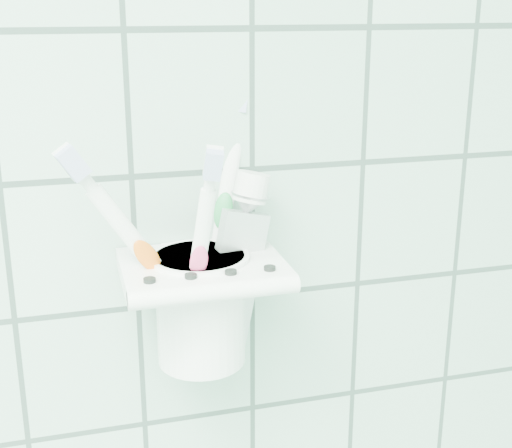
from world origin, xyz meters
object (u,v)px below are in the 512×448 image
holder_bracket (202,270)px  toothpaste_tube (220,250)px  toothbrush_blue (202,218)px  toothbrush_orange (181,246)px  toothbrush_pink (216,225)px  cup (201,304)px

holder_bracket → toothpaste_tube: toothpaste_tube is taller
holder_bracket → toothbrush_blue: bearing=75.7°
holder_bracket → toothbrush_orange: bearing=-176.3°
holder_bracket → toothbrush_blue: 0.04m
toothpaste_tube → toothbrush_pink: bearing=173.6°
cup → toothpaste_tube: size_ratio=0.59×
toothbrush_pink → cup: bearing=175.4°
toothpaste_tube → holder_bracket: bearing=-166.5°
holder_bracket → toothbrush_blue: (0.00, 0.01, 0.04)m
toothbrush_blue → toothbrush_orange: toothbrush_blue is taller
cup → toothpaste_tube: (0.02, 0.00, 0.04)m
toothbrush_pink → toothpaste_tube: bearing=-11.6°
toothbrush_pink → toothpaste_tube: toothbrush_pink is taller
holder_bracket → toothbrush_orange: size_ratio=0.68×
cup → toothbrush_pink: (0.01, 0.00, 0.06)m
toothbrush_orange → toothpaste_tube: size_ratio=1.19×
toothbrush_pink → toothbrush_blue: (-0.01, 0.01, 0.00)m
cup → toothbrush_pink: 0.07m
toothbrush_orange → toothpaste_tube: (0.03, 0.01, -0.01)m
toothbrush_orange → cup: bearing=27.0°
holder_bracket → toothpaste_tube: size_ratio=0.81×
toothbrush_pink → toothbrush_orange: (-0.03, -0.01, -0.01)m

